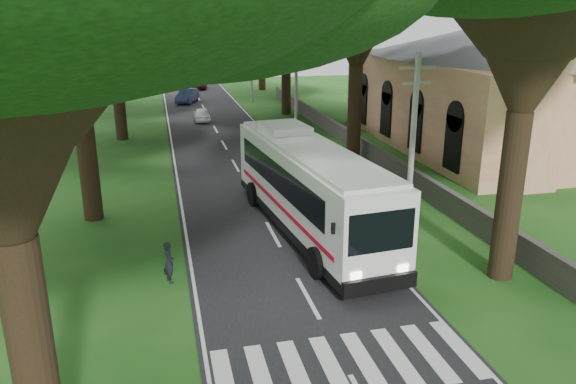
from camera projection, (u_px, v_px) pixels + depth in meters
name	position (u px, v px, depth m)	size (l,w,h in m)	color
ground	(324.00, 328.00, 17.71)	(140.00, 140.00, 0.00)	#174B15
road	(226.00, 148.00, 40.87)	(8.00, 120.00, 0.04)	black
crosswalk	(344.00, 365.00, 15.86)	(8.00, 3.00, 0.01)	silver
property_wall	(348.00, 137.00, 41.71)	(0.35, 50.00, 1.20)	#383533
church	(479.00, 79.00, 40.03)	(14.00, 24.00, 11.60)	#D57C67
pole_near	(412.00, 147.00, 23.17)	(1.60, 0.24, 8.00)	gray
pole_mid	(296.00, 87.00, 41.71)	(1.60, 0.24, 8.00)	gray
pole_far	(251.00, 63.00, 60.24)	(1.60, 0.24, 8.00)	gray
coach_bus	(309.00, 186.00, 24.92)	(4.22, 13.68, 3.97)	white
distant_car_a	(202.00, 114.00, 50.69)	(1.46, 3.62, 1.23)	#A8A7AB
distant_car_b	(187.00, 96.00, 61.04)	(1.56, 4.48, 1.48)	navy
distant_car_c	(199.00, 84.00, 71.99)	(1.77, 4.34, 1.26)	maroon
pedestrian	(169.00, 262.00, 20.52)	(0.58, 0.38, 1.58)	black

